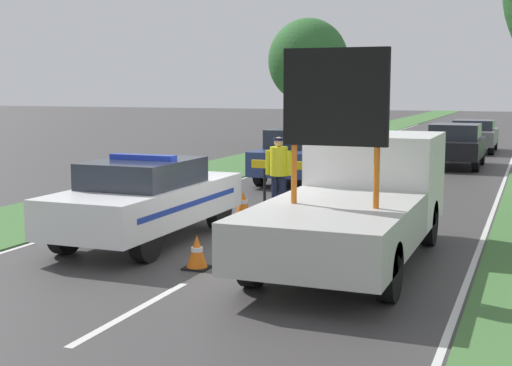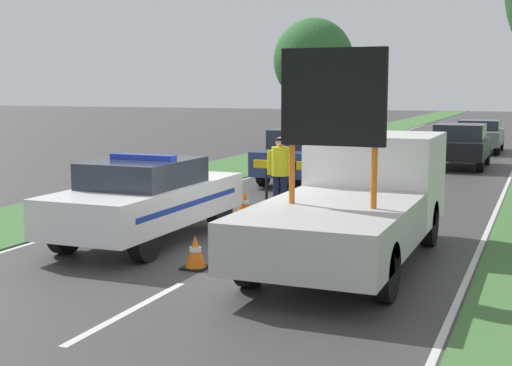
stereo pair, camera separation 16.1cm
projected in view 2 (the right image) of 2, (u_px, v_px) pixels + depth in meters
The scene contains 15 objects.
ground_plane at pixel (247, 249), 12.91m from camera, with size 160.00×160.00×0.00m, color #3D3A3A.
lane_markings at pixel (397, 168), 25.72m from camera, with size 7.93×61.81×0.01m.
grass_verge_left at pixel (303, 150), 33.36m from camera, with size 3.18×120.00×0.03m.
police_car at pixel (147, 198), 13.47m from camera, with size 1.87×4.83×1.66m.
work_truck at pixel (358, 197), 12.16m from camera, with size 2.24×6.03×3.48m.
road_barrier at pixel (319, 170), 17.03m from camera, with size 3.37×0.08×1.12m.
police_officer at pixel (280, 168), 16.36m from camera, with size 0.64×0.41×1.78m.
pedestrian_civilian at pixel (329, 170), 16.44m from camera, with size 0.61×0.39×1.71m.
traffic_cone_near_police at pixel (214, 194), 17.20m from camera, with size 0.52×0.52×0.72m.
traffic_cone_centre_front at pixel (244, 204), 16.13m from camera, with size 0.42×0.42×0.58m.
traffic_cone_near_truck at pixel (195, 252), 11.46m from camera, with size 0.40×0.40×0.55m.
queued_car_hatch_blue at pixel (304, 154), 22.14m from camera, with size 1.82×4.63×1.64m.
queued_car_sedan_black at pixel (460, 145), 25.92m from camera, with size 1.92×4.05×1.59m.
queued_car_suv_grey at pixel (480, 135), 32.17m from camera, with size 1.94×4.17×1.45m.
roadside_tree_near_right at pixel (313, 61), 34.50m from camera, with size 3.88×3.88×6.23m.
Camera 2 is at (4.92, -11.64, 2.90)m, focal length 50.00 mm.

